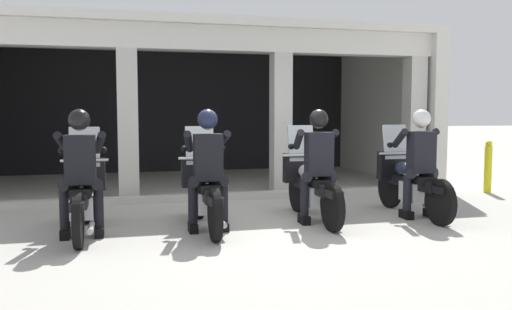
{
  "coord_description": "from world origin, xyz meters",
  "views": [
    {
      "loc": [
        -1.81,
        -7.06,
        1.55
      ],
      "look_at": [
        0.0,
        0.13,
        0.94
      ],
      "focal_mm": 36.66,
      "sensor_mm": 36.0,
      "label": 1
    }
  ],
  "objects_px": {
    "motorcycle_center_right": "(311,185)",
    "bollard_kerbside": "(488,167)",
    "police_officer_far_right": "(420,154)",
    "police_officer_far_left": "(80,162)",
    "police_officer_center_left": "(208,160)",
    "police_officer_center_right": "(318,156)",
    "motorcycle_center_left": "(205,190)",
    "motorcycle_far_right": "(409,181)",
    "motorcycle_far_left": "(83,194)"
  },
  "relations": [
    {
      "from": "police_officer_far_left",
      "to": "bollard_kerbside",
      "type": "xyz_separation_m",
      "value": [
        7.27,
        1.87,
        -0.44
      ]
    },
    {
      "from": "motorcycle_far_left",
      "to": "bollard_kerbside",
      "type": "height_order",
      "value": "motorcycle_far_left"
    },
    {
      "from": "motorcycle_far_left",
      "to": "police_officer_center_right",
      "type": "xyz_separation_m",
      "value": [
        3.12,
        -0.2,
        0.44
      ]
    },
    {
      "from": "police_officer_far_left",
      "to": "police_officer_center_left",
      "type": "xyz_separation_m",
      "value": [
        1.56,
        -0.05,
        0.0
      ]
    },
    {
      "from": "police_officer_far_left",
      "to": "police_officer_center_left",
      "type": "height_order",
      "value": "same"
    },
    {
      "from": "motorcycle_center_right",
      "to": "bollard_kerbside",
      "type": "height_order",
      "value": "motorcycle_center_right"
    },
    {
      "from": "police_officer_far_left",
      "to": "police_officer_center_left",
      "type": "distance_m",
      "value": 1.56
    },
    {
      "from": "motorcycle_center_right",
      "to": "motorcycle_far_left",
      "type": "bearing_deg",
      "value": -174.48
    },
    {
      "from": "motorcycle_far_left",
      "to": "bollard_kerbside",
      "type": "distance_m",
      "value": 7.44
    },
    {
      "from": "police_officer_far_left",
      "to": "police_officer_center_right",
      "type": "xyz_separation_m",
      "value": [
        3.12,
        0.09,
        0.0
      ]
    },
    {
      "from": "bollard_kerbside",
      "to": "motorcycle_center_right",
      "type": "bearing_deg",
      "value": -160.13
    },
    {
      "from": "police_officer_far_left",
      "to": "motorcycle_center_left",
      "type": "height_order",
      "value": "police_officer_far_left"
    },
    {
      "from": "motorcycle_center_right",
      "to": "police_officer_center_right",
      "type": "height_order",
      "value": "police_officer_center_right"
    },
    {
      "from": "motorcycle_far_left",
      "to": "motorcycle_center_left",
      "type": "xyz_separation_m",
      "value": [
        1.56,
        -0.05,
        0.0
      ]
    },
    {
      "from": "police_officer_far_left",
      "to": "motorcycle_center_right",
      "type": "height_order",
      "value": "police_officer_far_left"
    },
    {
      "from": "motorcycle_far_left",
      "to": "motorcycle_center_right",
      "type": "bearing_deg",
      "value": 5.16
    },
    {
      "from": "motorcycle_center_right",
      "to": "bollard_kerbside",
      "type": "xyz_separation_m",
      "value": [
        4.14,
        1.5,
        -0.0
      ]
    },
    {
      "from": "motorcycle_center_left",
      "to": "bollard_kerbside",
      "type": "xyz_separation_m",
      "value": [
        5.71,
        1.63,
        -0.0
      ]
    },
    {
      "from": "motorcycle_far_right",
      "to": "police_officer_far_right",
      "type": "height_order",
      "value": "police_officer_far_right"
    },
    {
      "from": "motorcycle_center_right",
      "to": "police_officer_center_right",
      "type": "distance_m",
      "value": 0.52
    },
    {
      "from": "police_officer_far_left",
      "to": "motorcycle_center_left",
      "type": "xyz_separation_m",
      "value": [
        1.56,
        0.24,
        -0.44
      ]
    },
    {
      "from": "police_officer_far_left",
      "to": "motorcycle_far_right",
      "type": "bearing_deg",
      "value": 7.71
    },
    {
      "from": "police_officer_center_right",
      "to": "police_officer_far_left",
      "type": "bearing_deg",
      "value": -174.48
    },
    {
      "from": "motorcycle_far_right",
      "to": "bollard_kerbside",
      "type": "distance_m",
      "value": 3.0
    },
    {
      "from": "police_officer_far_left",
      "to": "police_officer_far_right",
      "type": "distance_m",
      "value": 4.68
    },
    {
      "from": "motorcycle_far_right",
      "to": "police_officer_far_right",
      "type": "relative_size",
      "value": 1.29
    },
    {
      "from": "bollard_kerbside",
      "to": "motorcycle_far_left",
      "type": "bearing_deg",
      "value": -167.69
    },
    {
      "from": "police_officer_far_left",
      "to": "bollard_kerbside",
      "type": "relative_size",
      "value": 1.58
    },
    {
      "from": "police_officer_far_left",
      "to": "motorcycle_far_left",
      "type": "bearing_deg",
      "value": 93.29
    },
    {
      "from": "police_officer_center_left",
      "to": "motorcycle_far_right",
      "type": "relative_size",
      "value": 0.78
    },
    {
      "from": "motorcycle_far_left",
      "to": "motorcycle_center_right",
      "type": "height_order",
      "value": "same"
    },
    {
      "from": "police_officer_center_right",
      "to": "police_officer_center_left",
      "type": "bearing_deg",
      "value": -171.14
    },
    {
      "from": "motorcycle_far_left",
      "to": "police_officer_far_right",
      "type": "distance_m",
      "value": 4.71
    },
    {
      "from": "police_officer_far_right",
      "to": "bollard_kerbside",
      "type": "height_order",
      "value": "police_officer_far_right"
    },
    {
      "from": "motorcycle_far_left",
      "to": "motorcycle_center_left",
      "type": "bearing_deg",
      "value": 1.81
    },
    {
      "from": "motorcycle_center_left",
      "to": "motorcycle_far_right",
      "type": "distance_m",
      "value": 3.12
    },
    {
      "from": "motorcycle_far_left",
      "to": "police_officer_center_left",
      "type": "bearing_deg",
      "value": -8.43
    },
    {
      "from": "bollard_kerbside",
      "to": "police_officer_far_right",
      "type": "bearing_deg",
      "value": -144.97
    },
    {
      "from": "police_officer_far_right",
      "to": "motorcycle_center_left",
      "type": "bearing_deg",
      "value": 179.35
    },
    {
      "from": "motorcycle_center_left",
      "to": "police_officer_center_left",
      "type": "relative_size",
      "value": 1.29
    },
    {
      "from": "police_officer_center_left",
      "to": "police_officer_center_right",
      "type": "distance_m",
      "value": 1.57
    },
    {
      "from": "police_officer_far_left",
      "to": "motorcycle_center_right",
      "type": "bearing_deg",
      "value": 10.33
    },
    {
      "from": "police_officer_center_right",
      "to": "police_officer_far_right",
      "type": "height_order",
      "value": "same"
    },
    {
      "from": "police_officer_center_left",
      "to": "motorcycle_far_right",
      "type": "xyz_separation_m",
      "value": [
        3.12,
        0.39,
        -0.44
      ]
    },
    {
      "from": "motorcycle_center_right",
      "to": "police_officer_far_right",
      "type": "xyz_separation_m",
      "value": [
        1.56,
        -0.31,
        0.44
      ]
    },
    {
      "from": "motorcycle_center_left",
      "to": "bollard_kerbside",
      "type": "distance_m",
      "value": 5.94
    },
    {
      "from": "motorcycle_far_left",
      "to": "bollard_kerbside",
      "type": "relative_size",
      "value": 2.03
    },
    {
      "from": "motorcycle_far_left",
      "to": "police_officer_center_right",
      "type": "height_order",
      "value": "police_officer_center_right"
    },
    {
      "from": "police_officer_far_right",
      "to": "bollard_kerbside",
      "type": "xyz_separation_m",
      "value": [
        2.58,
        1.81,
        -0.44
      ]
    },
    {
      "from": "motorcycle_center_left",
      "to": "police_officer_far_right",
      "type": "height_order",
      "value": "police_officer_far_right"
    }
  ]
}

